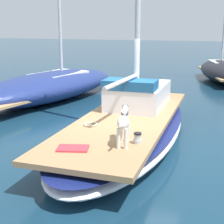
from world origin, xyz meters
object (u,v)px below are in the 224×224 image
(deck_winch, at_px, (137,138))
(moored_boat_port_side, at_px, (50,86))
(sailboat_main, at_px, (127,129))
(dog_white, at_px, (124,123))
(coiled_rope, at_px, (91,124))
(deck_towel, at_px, (73,148))
(moored_boat_far_astern, at_px, (224,71))

(deck_winch, relative_size, moored_boat_port_side, 0.03)
(sailboat_main, bearing_deg, moored_boat_port_side, 141.19)
(dog_white, relative_size, coiled_rope, 2.87)
(sailboat_main, height_order, dog_white, dog_white)
(deck_winch, xyz_separation_m, coiled_rope, (-1.33, 0.75, -0.08))
(sailboat_main, xyz_separation_m, deck_towel, (-0.17, -2.50, 0.34))
(moored_boat_far_astern, bearing_deg, dog_white, -94.39)
(sailboat_main, bearing_deg, coiled_rope, -116.15)
(moored_boat_far_astern, bearing_deg, moored_boat_port_side, -129.65)
(coiled_rope, relative_size, moored_boat_far_astern, 0.05)
(sailboat_main, xyz_separation_m, moored_boat_far_astern, (1.57, 10.78, 0.23))
(moored_boat_port_side, bearing_deg, dog_white, -47.52)
(sailboat_main, height_order, coiled_rope, coiled_rope)
(coiled_rope, distance_m, deck_towel, 1.51)
(deck_winch, relative_size, deck_towel, 0.38)
(dog_white, height_order, deck_towel, dog_white)
(deck_towel, height_order, moored_boat_port_side, moored_boat_port_side)
(dog_white, xyz_separation_m, coiled_rope, (-1.10, 0.90, -0.40))
(coiled_rope, height_order, moored_boat_port_side, moored_boat_port_side)
(sailboat_main, height_order, deck_towel, deck_towel)
(sailboat_main, xyz_separation_m, coiled_rope, (-0.50, -1.03, 0.35))
(dog_white, xyz_separation_m, deck_towel, (-0.76, -0.57, -0.41))
(dog_white, relative_size, moored_boat_port_side, 0.12)
(sailboat_main, distance_m, moored_boat_far_astern, 10.90)
(dog_white, bearing_deg, moored_boat_far_astern, 85.61)
(coiled_rope, bearing_deg, dog_white, -39.24)
(sailboat_main, height_order, moored_boat_far_astern, moored_boat_far_astern)
(dog_white, height_order, coiled_rope, dog_white)
(coiled_rope, bearing_deg, sailboat_main, 63.85)
(deck_towel, bearing_deg, dog_white, 36.99)
(deck_winch, height_order, deck_towel, deck_winch)
(deck_winch, bearing_deg, moored_boat_port_side, 134.53)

